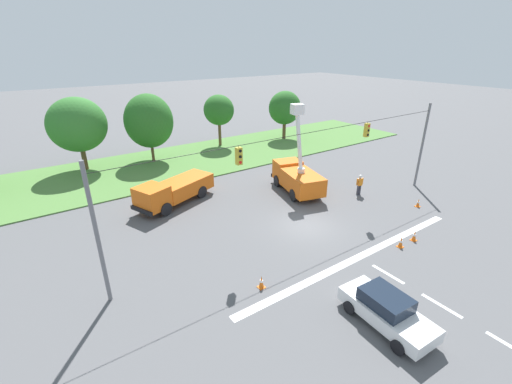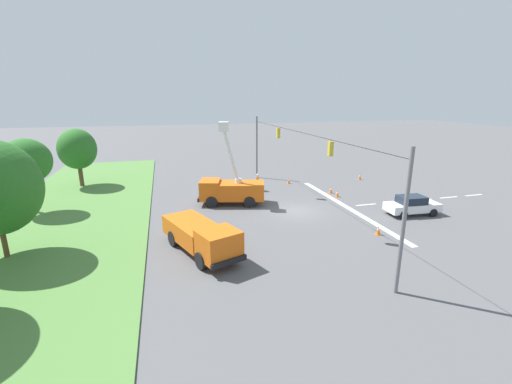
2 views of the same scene
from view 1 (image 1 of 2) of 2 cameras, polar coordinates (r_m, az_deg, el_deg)
name	(u,v)px [view 1 (image 1 of 2)]	position (r m, az deg, el deg)	size (l,w,h in m)	color
ground_plane	(306,226)	(24.08, 8.34, -5.60)	(200.00, 200.00, 0.00)	#565659
grass_verge	(194,159)	(38.03, -10.35, 5.40)	(56.00, 12.00, 0.10)	#517F3D
lane_markings	(380,269)	(20.81, 19.96, -12.03)	(17.60, 15.25, 0.01)	silver
signal_gantry	(310,168)	(22.34, 8.95, 3.96)	(26.20, 0.33, 7.20)	slate
tree_west	(77,125)	(37.16, -27.63, 9.89)	(5.38, 4.85, 7.13)	brown
tree_centre	(149,121)	(37.48, -17.43, 11.22)	(4.91, 5.06, 7.07)	brown
tree_east	(219,110)	(41.97, -6.22, 13.40)	(3.56, 3.75, 6.16)	brown
tree_far_east	(285,108)	(45.24, 4.82, 13.79)	(4.28, 3.81, 6.17)	brown
utility_truck_bucket_lift	(297,176)	(28.93, 6.85, 2.68)	(3.73, 6.19, 7.27)	orange
utility_truck_support_near	(173,190)	(27.39, -13.60, 0.29)	(7.09, 4.51, 2.10)	orange
sedan_white	(386,310)	(17.02, 20.90, -17.85)	(2.11, 4.39, 1.56)	white
road_worker	(360,184)	(29.50, 16.88, 1.35)	(0.64, 0.32, 1.77)	#383842
traffic_cone_foreground_left	(401,242)	(23.14, 23.00, -7.70)	(0.36, 0.36, 0.71)	orange
traffic_cone_foreground_right	(261,282)	(18.19, 0.91, -14.76)	(0.36, 0.36, 0.71)	orange
traffic_cone_mid_left	(418,203)	(29.23, 25.42, -1.65)	(0.36, 0.36, 0.66)	orange
traffic_cone_mid_right	(414,236)	(24.22, 24.89, -6.64)	(0.36, 0.36, 0.70)	orange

